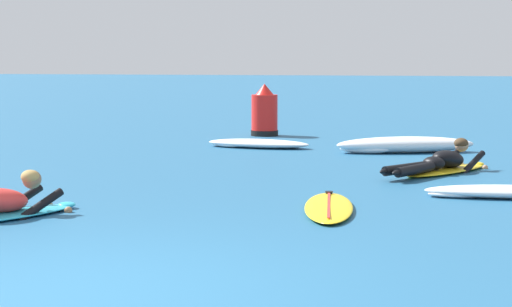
# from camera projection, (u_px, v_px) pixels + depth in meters

# --- Properties ---
(ground_plane) EXTENTS (120.00, 120.00, 0.00)m
(ground_plane) POSITION_uv_depth(u_px,v_px,m) (286.00, 151.00, 16.33)
(ground_plane) COLOR #235B84
(surfer_far) EXTENTS (1.69, 2.33, 0.55)m
(surfer_far) POSITION_uv_depth(u_px,v_px,m) (442.00, 164.00, 13.20)
(surfer_far) COLOR yellow
(surfer_far) RESTS_ON ground
(drifting_surfboard) EXTENTS (0.77, 2.10, 0.16)m
(drifting_surfboard) POSITION_uv_depth(u_px,v_px,m) (329.00, 207.00, 10.09)
(drifting_surfboard) COLOR yellow
(drifting_surfboard) RESTS_ON ground
(whitewater_front) EXTENTS (2.07, 0.93, 0.16)m
(whitewater_front) POSITION_uv_depth(u_px,v_px,m) (258.00, 144.00, 16.85)
(whitewater_front) COLOR white
(whitewater_front) RESTS_ON ground
(whitewater_mid_right) EXTENTS (2.59, 1.35, 0.29)m
(whitewater_mid_right) POSITION_uv_depth(u_px,v_px,m) (406.00, 145.00, 15.99)
(whitewater_mid_right) COLOR white
(whitewater_mid_right) RESTS_ON ground
(whitewater_back) EXTENTS (2.09, 0.68, 0.15)m
(whitewater_back) POSITION_uv_depth(u_px,v_px,m) (509.00, 192.00, 10.94)
(whitewater_back) COLOR white
(whitewater_back) RESTS_ON ground
(channel_marker_buoy) EXTENTS (0.60, 0.60, 1.13)m
(channel_marker_buoy) POSITION_uv_depth(u_px,v_px,m) (265.00, 115.00, 19.32)
(channel_marker_buoy) COLOR red
(channel_marker_buoy) RESTS_ON ground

